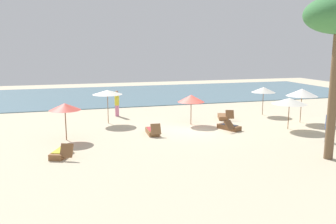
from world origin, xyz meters
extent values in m
plane|color=beige|center=(0.00, 0.00, 0.00)|extent=(60.00, 60.00, 0.00)
cube|color=slate|center=(0.00, 17.00, 0.03)|extent=(48.00, 16.00, 0.06)
cylinder|color=brown|center=(0.47, 1.34, 0.96)|extent=(0.05, 0.05, 1.92)
cone|color=#D84C3F|center=(0.47, 1.34, 1.74)|extent=(1.77, 1.77, 0.47)
cylinder|color=brown|center=(-7.50, -0.51, 1.00)|extent=(0.06, 0.06, 2.00)
cone|color=#D84C3F|center=(-7.50, -0.51, 1.86)|extent=(1.72, 1.72, 0.38)
cylinder|color=brown|center=(7.86, -0.12, 1.12)|extent=(0.05, 0.05, 2.25)
cone|color=white|center=(7.86, -0.12, 2.05)|extent=(2.07, 2.07, 0.50)
cylinder|color=brown|center=(-4.76, 3.22, 1.10)|extent=(0.05, 0.05, 2.20)
cone|color=silver|center=(-4.76, 3.22, 2.10)|extent=(1.98, 1.98, 0.30)
cylinder|color=brown|center=(6.78, 2.93, 1.03)|extent=(0.05, 0.05, 2.07)
cone|color=silver|center=(6.78, 2.93, 1.92)|extent=(1.77, 1.77, 0.40)
cylinder|color=brown|center=(5.82, -1.67, 0.96)|extent=(0.05, 0.05, 1.92)
cone|color=silver|center=(5.82, -1.67, 1.78)|extent=(2.13, 2.13, 0.38)
cube|color=brown|center=(3.27, 2.44, 0.14)|extent=(1.07, 1.61, 0.28)
cube|color=brown|center=(3.51, 1.78, 0.43)|extent=(0.68, 0.60, 0.57)
cube|color=brown|center=(2.25, -0.74, 0.14)|extent=(1.17, 1.61, 0.28)
cube|color=brown|center=(1.95, -1.37, 0.42)|extent=(0.72, 0.67, 0.54)
cube|color=#26262D|center=(2.25, -0.74, 0.30)|extent=(0.90, 1.17, 0.03)
cube|color=brown|center=(-7.77, -3.53, 0.14)|extent=(1.11, 1.62, 0.28)
cube|color=brown|center=(-7.51, -4.18, 0.44)|extent=(0.66, 0.55, 0.61)
cube|color=yellow|center=(-7.77, -3.53, 0.30)|extent=(0.86, 1.16, 0.03)
cube|color=olive|center=(-2.62, -0.51, 0.14)|extent=(0.69, 1.53, 0.28)
cube|color=olive|center=(-2.58, -1.20, 0.44)|extent=(0.59, 0.41, 0.60)
cube|color=#BF3338|center=(-2.62, -0.51, 0.30)|extent=(0.57, 1.08, 0.03)
cylinder|color=#26262D|center=(6.01, -4.97, 0.36)|extent=(0.42, 0.42, 0.73)
cylinder|color=#2D4C8C|center=(6.01, -4.97, 1.10)|extent=(0.49, 0.49, 0.76)
sphere|color=tan|center=(6.01, -4.97, 1.58)|extent=(0.21, 0.21, 0.21)
cylinder|color=#D17299|center=(-3.82, 5.55, 0.41)|extent=(0.31, 0.31, 0.82)
cylinder|color=yellow|center=(-3.82, 5.55, 1.25)|extent=(0.36, 0.36, 0.85)
sphere|color=#A37556|center=(-3.82, 5.55, 1.78)|extent=(0.23, 0.23, 0.23)
cylinder|color=brown|center=(4.06, -7.33, 2.95)|extent=(0.40, 0.40, 5.91)
camera|label=1|loc=(-7.41, -20.36, 5.08)|focal=37.96mm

